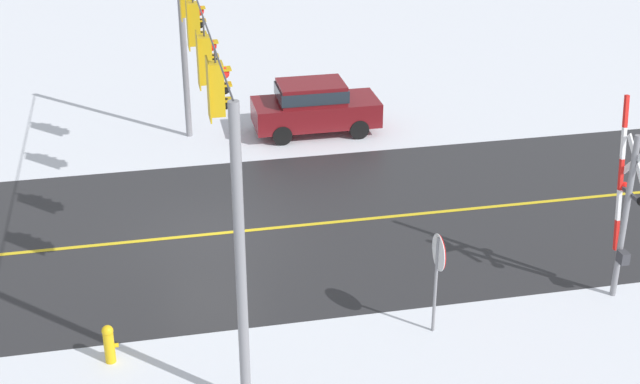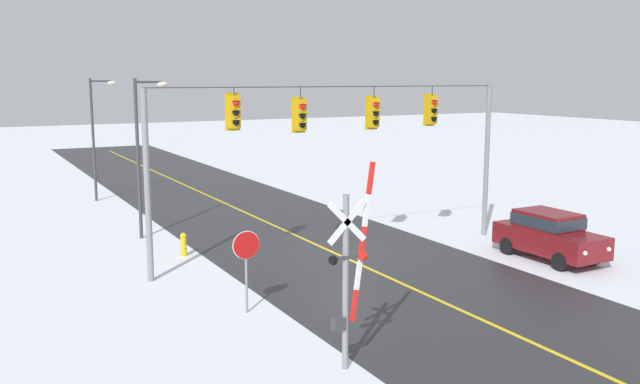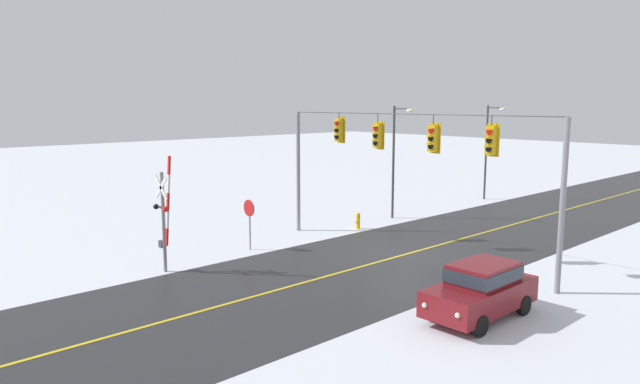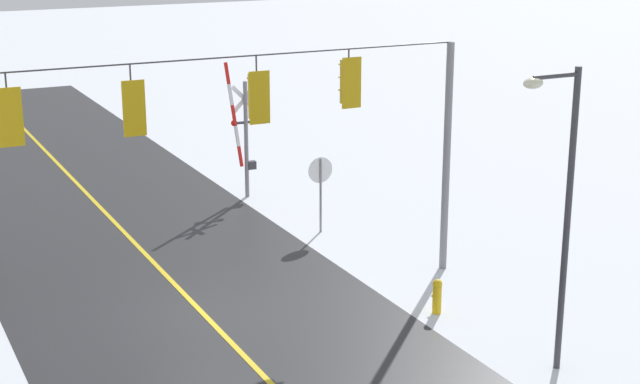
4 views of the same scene
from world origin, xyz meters
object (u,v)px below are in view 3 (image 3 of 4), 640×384
streetlamp_far (489,143)px  streetlamp_near (396,151)px  parked_car_maroon (481,288)px  fire_hydrant (358,220)px  railroad_crossing (164,216)px  stop_sign (249,213)px

streetlamp_far → streetlamp_near: bearing=-90.0°
parked_car_maroon → streetlamp_far: size_ratio=0.65×
fire_hydrant → streetlamp_near: bearing=97.3°
railroad_crossing → stop_sign: bearing=97.4°
stop_sign → streetlamp_far: size_ratio=0.36×
streetlamp_near → streetlamp_far: bearing=90.0°
streetlamp_near → streetlamp_far: size_ratio=1.00×
stop_sign → railroad_crossing: railroad_crossing is taller
stop_sign → streetlamp_near: streetlamp_near is taller
railroad_crossing → streetlamp_far: size_ratio=0.72×
stop_sign → fire_hydrant: (0.29, 6.90, -1.25)m
parked_car_maroon → streetlamp_far: bearing=120.7°
stop_sign → fire_hydrant: size_ratio=2.67×
streetlamp_near → streetlamp_far: 9.93m
parked_car_maroon → streetlamp_near: streetlamp_near is taller
stop_sign → parked_car_maroon: 11.86m
railroad_crossing → fire_hydrant: railroad_crossing is taller
streetlamp_near → fire_hydrant: bearing=-82.7°
streetlamp_near → fire_hydrant: (0.47, -3.65, -3.45)m
railroad_crossing → parked_car_maroon: 12.30m
streetlamp_far → parked_car_maroon: bearing=-59.3°
streetlamp_far → stop_sign: bearing=-89.5°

